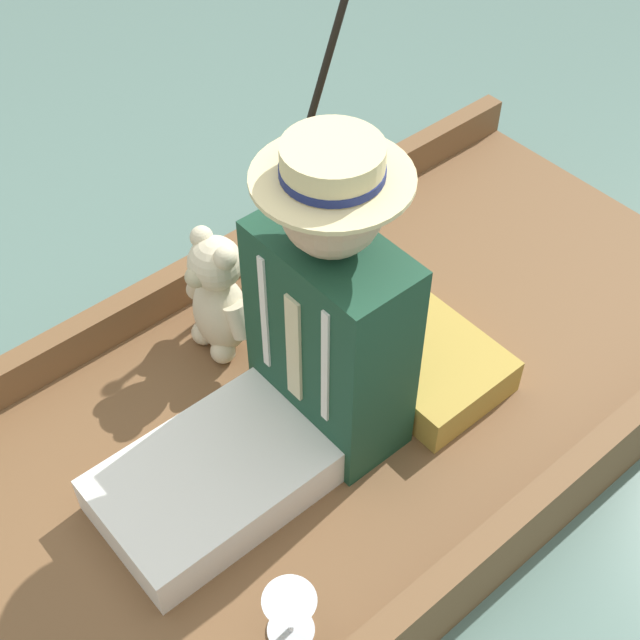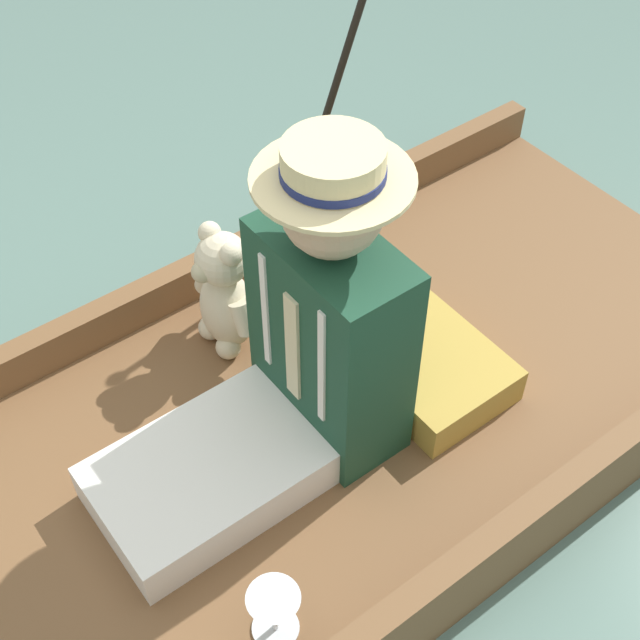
{
  "view_description": "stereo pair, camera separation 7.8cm",
  "coord_description": "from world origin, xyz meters",
  "px_view_note": "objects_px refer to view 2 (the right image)",
  "views": [
    {
      "loc": [
        -1.02,
        0.66,
        1.88
      ],
      "look_at": [
        -0.03,
        -0.18,
        0.49
      ],
      "focal_mm": 50.0,
      "sensor_mm": 36.0,
      "label": 1
    },
    {
      "loc": [
        -1.07,
        0.6,
        1.88
      ],
      "look_at": [
        -0.03,
        -0.18,
        0.49
      ],
      "focal_mm": 50.0,
      "sensor_mm": 36.0,
      "label": 2
    }
  ],
  "objects_px": {
    "teddy_bear": "(225,294)",
    "wine_glass": "(274,606)",
    "walking_cane": "(334,89)",
    "seated_person": "(299,352)"
  },
  "relations": [
    {
      "from": "teddy_bear",
      "to": "walking_cane",
      "type": "distance_m",
      "value": 0.58
    },
    {
      "from": "wine_glass",
      "to": "teddy_bear",
      "type": "bearing_deg",
      "value": -26.48
    },
    {
      "from": "teddy_bear",
      "to": "wine_glass",
      "type": "xyz_separation_m",
      "value": [
        -0.72,
        0.36,
        -0.07
      ]
    },
    {
      "from": "teddy_bear",
      "to": "seated_person",
      "type": "bearing_deg",
      "value": 175.42
    },
    {
      "from": "teddy_bear",
      "to": "walking_cane",
      "type": "bearing_deg",
      "value": -72.92
    },
    {
      "from": "seated_person",
      "to": "teddy_bear",
      "type": "height_order",
      "value": "seated_person"
    },
    {
      "from": "teddy_bear",
      "to": "wine_glass",
      "type": "relative_size",
      "value": 2.72
    },
    {
      "from": "teddy_bear",
      "to": "walking_cane",
      "type": "relative_size",
      "value": 0.41
    },
    {
      "from": "walking_cane",
      "to": "seated_person",
      "type": "bearing_deg",
      "value": 136.09
    },
    {
      "from": "wine_glass",
      "to": "walking_cane",
      "type": "height_order",
      "value": "walking_cane"
    }
  ]
}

